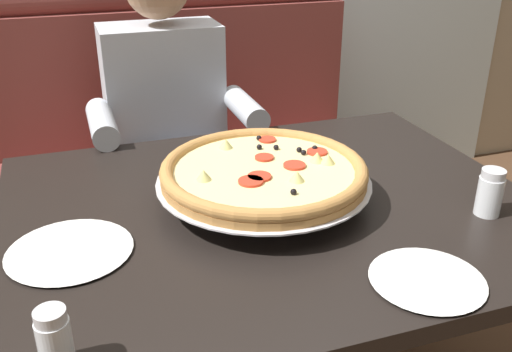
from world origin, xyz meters
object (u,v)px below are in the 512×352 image
booth_bench (189,171)px  pizza (264,172)px  dining_table (272,233)px  plate_near_right (70,248)px  diner_main (171,123)px  shaker_parmesan (55,343)px  shaker_pepper_flakes (489,196)px  plate_near_left (427,277)px

booth_bench → pizza: size_ratio=2.93×
dining_table → plate_near_right: plate_near_right is taller
booth_bench → diner_main: diner_main is taller
shaker_parmesan → plate_near_right: 0.33m
pizza → plate_near_right: (-0.45, -0.09, -0.07)m
shaker_parmesan → pizza: bearing=40.6°
dining_table → diner_main: bearing=98.9°
shaker_parmesan → shaker_pepper_flakes: bearing=11.3°
booth_bench → diner_main: (-0.11, -0.27, 0.31)m
dining_table → diner_main: (-0.11, 0.70, 0.06)m
dining_table → diner_main: diner_main is taller
plate_near_right → diner_main: bearing=65.0°
diner_main → plate_near_right: size_ratio=4.95×
dining_table → pizza: 0.16m
booth_bench → shaker_parmesan: size_ratio=14.09×
pizza → shaker_pepper_flakes: bearing=-25.7°
dining_table → shaker_parmesan: shaker_parmesan is taller
diner_main → plate_near_right: (-0.36, -0.77, 0.03)m
booth_bench → plate_near_right: bearing=-114.3°
booth_bench → dining_table: (0.00, -0.97, 0.25)m
booth_bench → plate_near_left: size_ratio=6.76×
plate_near_right → pizza: bearing=10.7°
pizza → plate_near_right: size_ratio=1.97×
diner_main → shaker_pepper_flakes: (0.56, -0.91, 0.07)m
dining_table → diner_main: 0.71m
booth_bench → pizza: booth_bench is taller
pizza → dining_table: bearing=-52.0°
plate_near_left → shaker_parmesan: bearing=-179.5°
booth_bench → plate_near_right: 1.19m
plate_near_right → booth_bench: bearing=65.7°
pizza → plate_near_left: bearing=-65.8°
diner_main → shaker_parmesan: 1.16m
shaker_parmesan → plate_near_right: size_ratio=0.41×
booth_bench → shaker_pepper_flakes: size_ratio=13.36×
dining_table → shaker_parmesan: 0.65m
booth_bench → plate_near_left: 1.41m
dining_table → shaker_pepper_flakes: 0.51m
pizza → shaker_pepper_flakes: size_ratio=4.56×
shaker_pepper_flakes → diner_main: bearing=121.7°
booth_bench → plate_near_right: size_ratio=5.78×
plate_near_left → plate_near_right: same height
shaker_pepper_flakes → shaker_parmesan: shaker_pepper_flakes is taller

